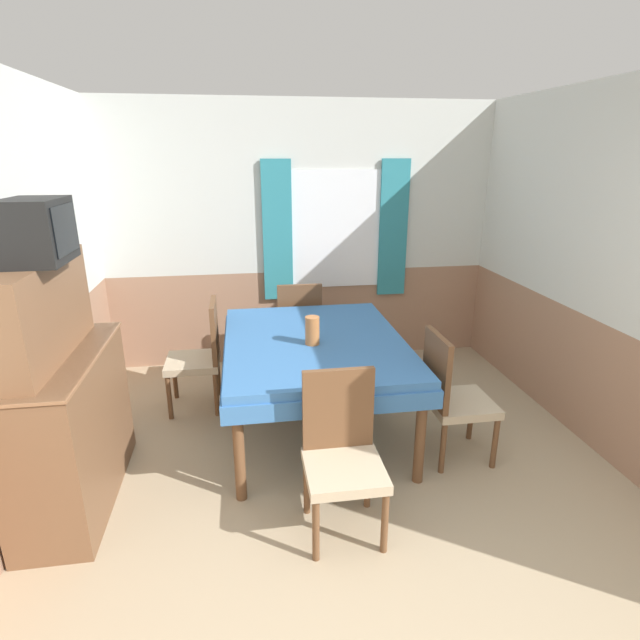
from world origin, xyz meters
The scene contains 11 objects.
wall_back centered at (0.02, 3.65, 1.30)m, with size 4.26×0.09×2.60m.
wall_left centered at (-1.96, 1.81, 1.30)m, with size 0.05×4.03×2.60m.
wall_right centered at (1.96, 1.81, 1.30)m, with size 0.05×4.03×2.60m.
dining_table centered at (-0.09, 2.15, 0.67)m, with size 1.37×1.75×0.77m.
chair_left_far centered at (-0.98, 2.67, 0.50)m, with size 0.44×0.44×0.95m.
chair_head_window centered at (-0.09, 3.24, 0.50)m, with size 0.44×0.44×0.95m.
chair_right_near centered at (0.81, 1.62, 0.50)m, with size 0.44×0.44×0.95m.
chair_head_near centered at (-0.09, 1.06, 0.50)m, with size 0.44×0.44×0.95m.
sideboard centered at (-1.70, 1.55, 0.67)m, with size 0.46×1.20×1.54m.
tv centered at (-1.66, 1.50, 1.71)m, with size 0.29×0.42×0.34m.
vase centered at (-0.12, 2.05, 0.87)m, with size 0.11×0.11×0.21m.
Camera 1 is at (-0.59, -1.35, 2.11)m, focal length 28.00 mm.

